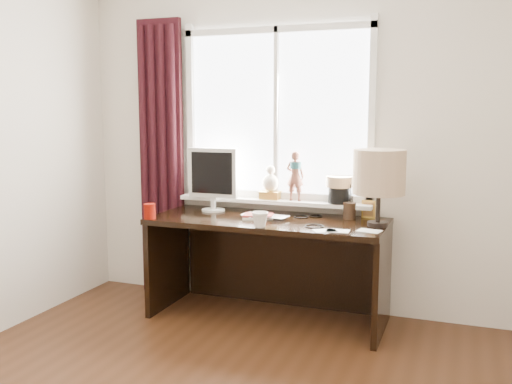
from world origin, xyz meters
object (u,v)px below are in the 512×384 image
at_px(laptop, 266,217).
at_px(mug, 260,219).
at_px(red_cup, 150,211).
at_px(monitor, 213,176).
at_px(table_lamp, 379,173).
at_px(desk, 272,249).

xyz_separation_m(laptop, mug, (0.07, -0.30, 0.04)).
relative_size(mug, red_cup, 1.01).
bearing_deg(monitor, table_lamp, -6.34).
distance_m(monitor, table_lamp, 1.30).
relative_size(red_cup, monitor, 0.22).
relative_size(desk, monitor, 3.47).
xyz_separation_m(mug, monitor, (-0.55, 0.45, 0.22)).
relative_size(red_cup, table_lamp, 0.21).
bearing_deg(monitor, desk, -6.15).
bearing_deg(table_lamp, monitor, 173.66).
height_order(mug, monitor, monitor).
bearing_deg(desk, monitor, 173.85).
relative_size(mug, table_lamp, 0.21).
bearing_deg(desk, red_cup, -153.62).
bearing_deg(table_lamp, mug, -157.29).
distance_m(laptop, desk, 0.27).
distance_m(laptop, table_lamp, 0.88).
distance_m(mug, desk, 0.50).
distance_m(mug, table_lamp, 0.85).
bearing_deg(laptop, monitor, 172.30).
bearing_deg(red_cup, desk, 26.38).
height_order(red_cup, desk, red_cup).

